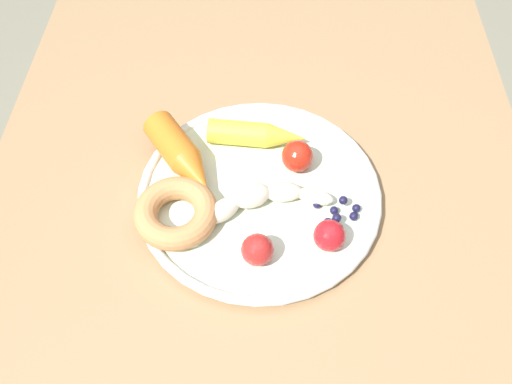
% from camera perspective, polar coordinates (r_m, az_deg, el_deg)
% --- Properties ---
extents(ground_plane, '(6.00, 6.00, 0.00)m').
position_cam_1_polar(ground_plane, '(1.36, 0.22, -17.94)').
color(ground_plane, gray).
extents(dining_table, '(1.06, 0.71, 0.75)m').
position_cam_1_polar(dining_table, '(0.77, 0.38, -3.61)').
color(dining_table, '#9B7751').
rests_on(dining_table, ground_plane).
extents(plate, '(0.30, 0.30, 0.02)m').
position_cam_1_polar(plate, '(0.66, -0.00, -0.14)').
color(plate, silver).
rests_on(plate, dining_table).
extents(banana, '(0.10, 0.18, 0.03)m').
position_cam_1_polar(banana, '(0.63, -0.21, -1.16)').
color(banana, beige).
rests_on(banana, plate).
extents(carrot_orange, '(0.13, 0.11, 0.04)m').
position_cam_1_polar(carrot_orange, '(0.67, -8.02, 3.96)').
color(carrot_orange, orange).
rests_on(carrot_orange, plate).
extents(carrot_yellow, '(0.04, 0.13, 0.03)m').
position_cam_1_polar(carrot_yellow, '(0.70, 0.14, 6.19)').
color(carrot_yellow, yellow).
rests_on(carrot_yellow, plate).
extents(donut, '(0.12, 0.12, 0.03)m').
position_cam_1_polar(donut, '(0.63, -8.60, -2.22)').
color(donut, tan).
rests_on(donut, plate).
extents(blueberry_pile, '(0.04, 0.06, 0.02)m').
position_cam_1_polar(blueberry_pile, '(0.64, 8.71, -1.89)').
color(blueberry_pile, '#191638').
rests_on(blueberry_pile, plate).
extents(tomato_near, '(0.04, 0.04, 0.04)m').
position_cam_1_polar(tomato_near, '(0.59, -0.25, -6.22)').
color(tomato_near, red).
rests_on(tomato_near, plate).
extents(tomato_mid, '(0.04, 0.04, 0.04)m').
position_cam_1_polar(tomato_mid, '(0.67, 4.47, 3.86)').
color(tomato_mid, red).
rests_on(tomato_mid, plate).
extents(tomato_far, '(0.04, 0.04, 0.04)m').
position_cam_1_polar(tomato_far, '(0.61, 7.91, -4.66)').
color(tomato_far, red).
rests_on(tomato_far, plate).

